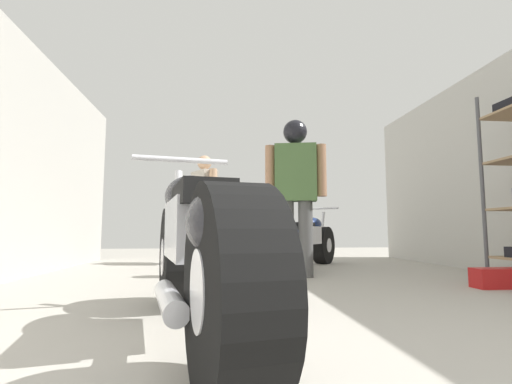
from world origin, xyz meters
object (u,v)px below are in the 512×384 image
object	(u,v)px
motorcycle_maroon_cruiser	(196,248)
mechanic_in_blue	(204,202)
mechanic_with_helmet	(296,182)
red_toolbox	(497,278)
motorcycle_black_naked	(307,241)

from	to	relation	value
motorcycle_maroon_cruiser	mechanic_in_blue	xyz separation A→B (m)	(-0.09, 4.14, 0.55)
motorcycle_maroon_cruiser	mechanic_with_helmet	size ratio (longest dim) A/B	1.21
motorcycle_maroon_cruiser	red_toolbox	bearing A→B (deg)	26.28
motorcycle_maroon_cruiser	red_toolbox	xyz separation A→B (m)	(2.67, 1.32, -0.34)
mechanic_in_blue	red_toolbox	bearing A→B (deg)	-45.66
mechanic_in_blue	red_toolbox	size ratio (longest dim) A/B	4.05
motorcycle_maroon_cruiser	motorcycle_black_naked	distance (m)	3.70
motorcycle_maroon_cruiser	motorcycle_black_naked	xyz separation A→B (m)	(1.41, 3.41, -0.06)
mechanic_with_helmet	motorcycle_black_naked	bearing A→B (deg)	70.33
motorcycle_black_naked	mechanic_with_helmet	bearing A→B (deg)	-109.67
mechanic_in_blue	mechanic_with_helmet	size ratio (longest dim) A/B	0.95
motorcycle_black_naked	mechanic_with_helmet	size ratio (longest dim) A/B	0.92
mechanic_in_blue	red_toolbox	distance (m)	4.04
mechanic_with_helmet	red_toolbox	size ratio (longest dim) A/B	4.24
mechanic_with_helmet	red_toolbox	distance (m)	2.18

